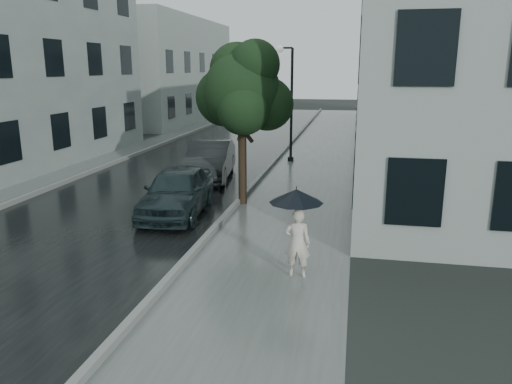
% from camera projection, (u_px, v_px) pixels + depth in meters
% --- Properties ---
extents(ground, '(120.00, 120.00, 0.00)m').
position_uv_depth(ground, '(252.00, 276.00, 10.39)').
color(ground, black).
rests_on(ground, ground).
extents(sidewalk, '(3.50, 60.00, 0.01)m').
position_uv_depth(sidewalk, '(313.00, 167.00, 21.76)').
color(sidewalk, slate).
rests_on(sidewalk, ground).
extents(kerb_near, '(0.15, 60.00, 0.15)m').
position_uv_depth(kerb_near, '(272.00, 164.00, 22.09)').
color(kerb_near, slate).
rests_on(kerb_near, ground).
extents(asphalt_road, '(6.85, 60.00, 0.00)m').
position_uv_depth(asphalt_road, '(197.00, 162.00, 22.77)').
color(asphalt_road, black).
rests_on(asphalt_road, ground).
extents(kerb_far, '(0.15, 60.00, 0.15)m').
position_uv_depth(kerb_far, '(125.00, 158.00, 23.42)').
color(kerb_far, slate).
rests_on(kerb_far, ground).
extents(sidewalk_far, '(1.70, 60.00, 0.01)m').
position_uv_depth(sidewalk_far, '(107.00, 159.00, 23.61)').
color(sidewalk_far, '#4C5451').
rests_on(sidewalk_far, ground).
extents(building_near, '(7.02, 36.00, 9.00)m').
position_uv_depth(building_near, '(425.00, 62.00, 26.81)').
color(building_near, gray).
rests_on(building_near, ground).
extents(building_far_b, '(7.02, 18.00, 8.00)m').
position_uv_depth(building_far_b, '(161.00, 70.00, 40.58)').
color(building_far_b, gray).
rests_on(building_far_b, ground).
extents(pedestrian, '(0.53, 0.35, 1.46)m').
position_uv_depth(pedestrian, '(297.00, 243.00, 10.19)').
color(pedestrian, beige).
rests_on(pedestrian, sidewalk).
extents(umbrella, '(1.45, 1.45, 0.98)m').
position_uv_depth(umbrella, '(296.00, 196.00, 9.96)').
color(umbrella, black).
rests_on(umbrella, ground).
extents(street_tree, '(3.09, 2.81, 5.04)m').
position_uv_depth(street_tree, '(243.00, 91.00, 15.16)').
color(street_tree, '#332619').
rests_on(street_tree, ground).
extents(lamp_post, '(0.85, 0.32, 5.17)m').
position_uv_depth(lamp_post, '(288.00, 96.00, 22.44)').
color(lamp_post, black).
rests_on(lamp_post, ground).
extents(car_near, '(2.02, 4.24, 1.40)m').
position_uv_depth(car_near, '(177.00, 191.00, 14.61)').
color(car_near, '#19282B').
rests_on(car_near, ground).
extents(car_far, '(2.10, 4.56, 1.45)m').
position_uv_depth(car_far, '(210.00, 160.00, 19.28)').
color(car_far, '#212526').
rests_on(car_far, ground).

